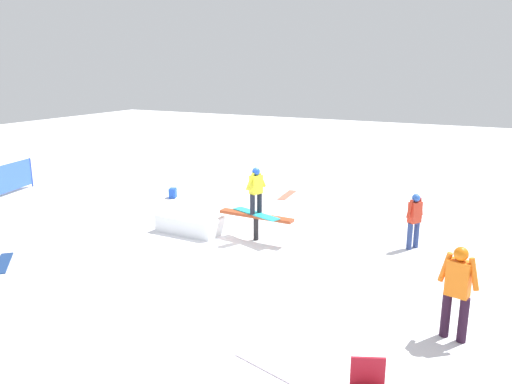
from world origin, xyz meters
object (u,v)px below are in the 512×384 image
(loose_snowboard_white, at_px, (277,370))
(loose_snowboard_navy, at_px, (3,263))
(rail_feature, at_px, (256,218))
(main_rider_on_rail, at_px, (256,192))
(backpack_on_snow, at_px, (173,193))
(bystander_red, at_px, (414,218))
(loose_snowboard_coral, at_px, (287,195))
(bystander_orange, at_px, (457,288))

(loose_snowboard_white, height_order, loose_snowboard_navy, same)
(rail_feature, distance_m, main_rider_on_rail, 0.70)
(main_rider_on_rail, relative_size, backpack_on_snow, 4.45)
(loose_snowboard_navy, bearing_deg, bystander_red, -102.29)
(loose_snowboard_coral, bearing_deg, loose_snowboard_navy, -26.46)
(main_rider_on_rail, bearing_deg, bystander_orange, -8.93)
(loose_snowboard_white, relative_size, backpack_on_snow, 4.36)
(loose_snowboard_white, distance_m, loose_snowboard_coral, 10.52)
(bystander_orange, height_order, loose_snowboard_white, bystander_orange)
(backpack_on_snow, bearing_deg, bystander_red, -120.94)
(rail_feature, distance_m, bystander_red, 3.99)
(bystander_red, bearing_deg, bystander_orange, 48.85)
(loose_snowboard_white, bearing_deg, rail_feature, -44.70)
(main_rider_on_rail, distance_m, loose_snowboard_navy, 6.24)
(loose_snowboard_white, distance_m, backpack_on_snow, 10.65)
(bystander_orange, bearing_deg, backpack_on_snow, 164.12)
(bystander_red, height_order, loose_snowboard_coral, bystander_red)
(loose_snowboard_coral, distance_m, loose_snowboard_navy, 9.42)
(rail_feature, bearing_deg, loose_snowboard_navy, -135.42)
(bystander_orange, bearing_deg, loose_snowboard_white, -122.95)
(bystander_orange, height_order, loose_snowboard_coral, bystander_orange)
(rail_feature, distance_m, backpack_on_snow, 5.23)
(rail_feature, xyz_separation_m, backpack_on_snow, (-4.55, 2.53, -0.42))
(loose_snowboard_white, xyz_separation_m, loose_snowboard_coral, (-4.08, 9.70, 0.00))
(bystander_red, distance_m, loose_snowboard_white, 6.39)
(bystander_red, relative_size, backpack_on_snow, 4.16)
(bystander_red, relative_size, loose_snowboard_coral, 1.02)
(loose_snowboard_white, relative_size, loose_snowboard_navy, 1.12)
(loose_snowboard_white, xyz_separation_m, backpack_on_snow, (-7.49, 7.57, 0.16))
(main_rider_on_rail, bearing_deg, loose_snowboard_coral, 123.75)
(rail_feature, height_order, loose_snowboard_white, rail_feature)
(rail_feature, relative_size, loose_snowboard_white, 1.41)
(rail_feature, height_order, main_rider_on_rail, main_rider_on_rail)
(loose_snowboard_coral, xyz_separation_m, backpack_on_snow, (-3.41, -2.13, 0.16))
(loose_snowboard_coral, height_order, backpack_on_snow, backpack_on_snow)
(rail_feature, bearing_deg, loose_snowboard_white, -57.91)
(loose_snowboard_white, bearing_deg, loose_snowboard_navy, 8.20)
(bystander_orange, bearing_deg, loose_snowboard_coral, 143.18)
(rail_feature, distance_m, loose_snowboard_white, 5.86)
(loose_snowboard_navy, relative_size, backpack_on_snow, 3.90)
(rail_feature, bearing_deg, bystander_red, 19.99)
(bystander_orange, relative_size, backpack_on_snow, 4.82)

